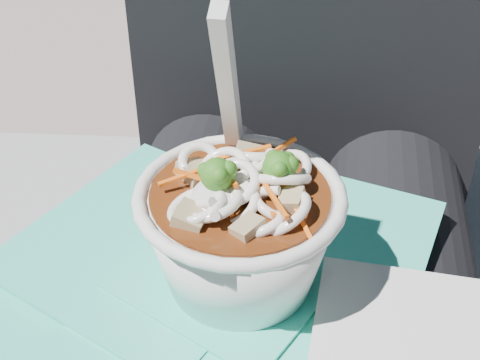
# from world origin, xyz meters

# --- Properties ---
(lap) EXTENTS (0.32, 0.48, 0.14)m
(lap) POSITION_xyz_m (0.00, 0.00, 0.53)
(lap) COLOR black
(lap) RESTS_ON stone_ledge
(person_body) EXTENTS (0.34, 0.94, 1.00)m
(person_body) POSITION_xyz_m (0.00, 0.09, 0.55)
(person_body) COLOR black
(person_body) RESTS_ON ground
(plastic_bag) EXTENTS (0.34, 0.37, 0.02)m
(plastic_bag) POSITION_xyz_m (-0.04, -0.02, 0.61)
(plastic_bag) COLOR #30CBAD
(plastic_bag) RESTS_ON lap
(udon_bowl) EXTENTS (0.15, 0.15, 0.19)m
(udon_bowl) POSITION_xyz_m (-0.03, -0.01, 0.66)
(udon_bowl) COLOR white
(udon_bowl) RESTS_ON plastic_bag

